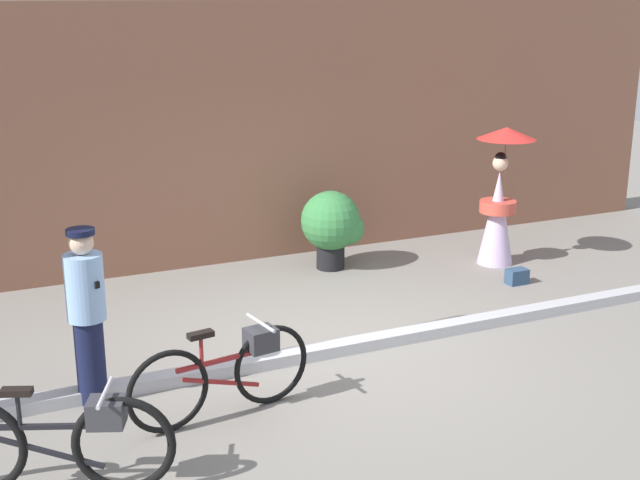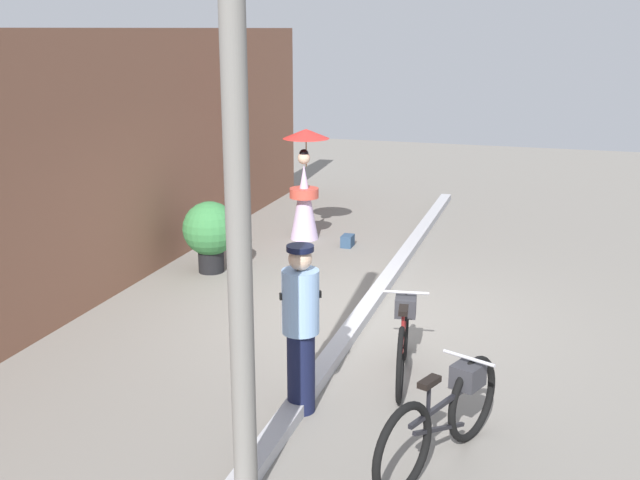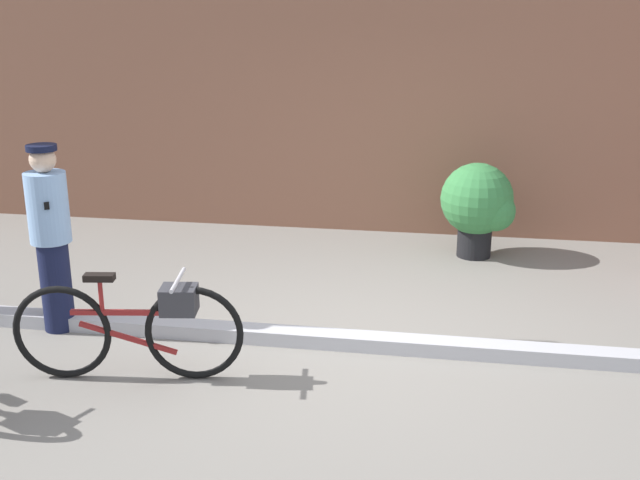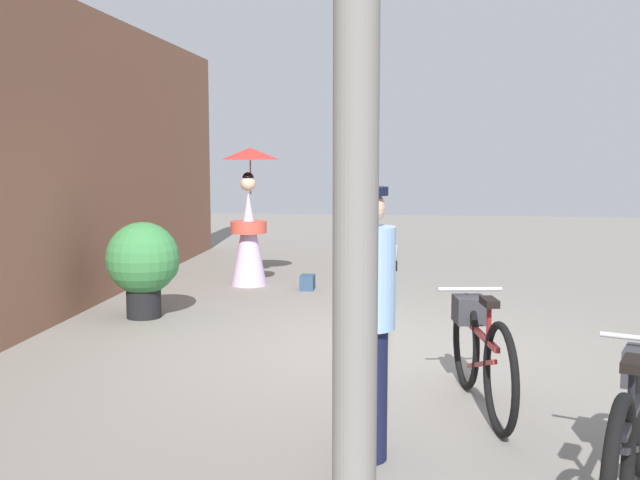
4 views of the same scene
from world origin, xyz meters
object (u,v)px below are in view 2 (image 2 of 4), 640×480
object	(u,v)px
person_with_parasol	(305,185)
potted_plant_by_door	(212,231)
backpack_on_pavement	(348,241)
bicycle_far_side	(443,416)
utility_pole	(237,190)
person_officer	(301,325)
bicycle_near_officer	(403,337)

from	to	relation	value
person_with_parasol	potted_plant_by_door	bearing A→B (deg)	161.41
person_with_parasol	backpack_on_pavement	world-z (taller)	person_with_parasol
bicycle_far_side	utility_pole	size ratio (longest dim) A/B	0.36
potted_plant_by_door	backpack_on_pavement	size ratio (longest dim) A/B	3.99
person_with_parasol	utility_pole	xyz separation A→B (m)	(-7.15, -1.93, 1.47)
person_officer	backpack_on_pavement	bearing A→B (deg)	10.95
person_officer	utility_pole	bearing A→B (deg)	-178.72
bicycle_far_side	person_with_parasol	size ratio (longest dim) A/B	0.93
potted_plant_by_door	backpack_on_pavement	distance (m)	2.47
person_with_parasol	utility_pole	distance (m)	7.55
bicycle_near_officer	utility_pole	xyz separation A→B (m)	(-2.43, 0.72, 1.98)
person_officer	utility_pole	distance (m)	2.08
person_officer	potted_plant_by_door	world-z (taller)	person_officer
bicycle_near_officer	person_with_parasol	bearing A→B (deg)	29.34
person_officer	bicycle_far_side	bearing A→B (deg)	-109.23
person_officer	backpack_on_pavement	xyz separation A→B (m)	(5.48, 1.06, -0.76)
bicycle_far_side	backpack_on_pavement	distance (m)	6.45
bicycle_near_officer	potted_plant_by_door	distance (m)	4.25
bicycle_far_side	person_officer	world-z (taller)	person_officer
person_with_parasol	utility_pole	world-z (taller)	utility_pole
backpack_on_pavement	utility_pole	xyz separation A→B (m)	(-6.87, -1.09, 2.30)
bicycle_near_officer	person_officer	size ratio (longest dim) A/B	1.06
bicycle_near_officer	potted_plant_by_door	size ratio (longest dim) A/B	1.62
bicycle_far_side	backpack_on_pavement	size ratio (longest dim) A/B	6.53
bicycle_near_officer	person_with_parasol	world-z (taller)	person_with_parasol
bicycle_far_side	bicycle_near_officer	bearing A→B (deg)	22.74
person_officer	potted_plant_by_door	bearing A→B (deg)	35.80
bicycle_near_officer	backpack_on_pavement	bearing A→B (deg)	22.21
bicycle_far_side	person_with_parasol	world-z (taller)	person_with_parasol
potted_plant_by_door	utility_pole	bearing A→B (deg)	-152.23
potted_plant_by_door	person_officer	bearing A→B (deg)	-144.20
bicycle_near_officer	person_officer	distance (m)	1.35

